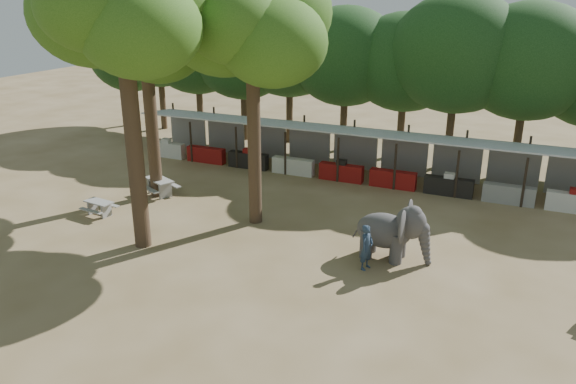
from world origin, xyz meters
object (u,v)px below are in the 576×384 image
at_px(yard_tree_back, 251,19).
at_px(picnic_table_far, 160,185).
at_px(elephant, 393,231).
at_px(picnic_table_near, 99,206).
at_px(yard_tree_left, 143,23).
at_px(handler, 367,247).
at_px(yard_tree_center, 121,2).

bearing_deg(yard_tree_back, picnic_table_far, 170.99).
distance_m(yard_tree_back, elephant, 9.95).
height_order(elephant, picnic_table_near, elephant).
distance_m(yard_tree_left, picnic_table_far, 7.66).
bearing_deg(picnic_table_near, handler, 6.47).
relative_size(yard_tree_center, elephant, 4.15).
height_order(yard_tree_back, picnic_table_near, yard_tree_back).
xyz_separation_m(yard_tree_back, elephant, (6.49, -1.32, -7.42)).
xyz_separation_m(yard_tree_left, yard_tree_center, (3.00, -5.00, 1.01)).
bearing_deg(picnic_table_near, picnic_table_far, 82.08).
bearing_deg(yard_tree_left, picnic_table_near, -100.97).
bearing_deg(yard_tree_center, elephant, 15.79).
bearing_deg(picnic_table_far, yard_tree_back, 15.83).
xyz_separation_m(yard_tree_left, handler, (11.84, -3.52, -7.35)).
distance_m(yard_tree_back, handler, 9.98).
height_order(yard_tree_center, elephant, yard_tree_center).
bearing_deg(elephant, yard_tree_center, -164.94).
bearing_deg(yard_tree_left, handler, -16.55).
distance_m(elephant, handler, 1.39).
xyz_separation_m(yard_tree_center, handler, (8.84, 1.48, -8.35)).
height_order(handler, picnic_table_far, handler).
relative_size(yard_tree_left, handler, 6.45).
relative_size(yard_tree_center, picnic_table_far, 5.64).
relative_size(yard_tree_back, elephant, 3.91).
bearing_deg(yard_tree_back, handler, -23.32).
relative_size(elephant, handler, 1.70).
xyz_separation_m(yard_tree_left, yard_tree_back, (6.00, -1.00, 0.34)).
xyz_separation_m(handler, picnic_table_near, (-12.50, 0.12, -0.42)).
bearing_deg(picnic_table_near, yard_tree_left, 86.04).
bearing_deg(handler, elephant, -13.59).
xyz_separation_m(elephant, handler, (-0.65, -1.20, -0.27)).
height_order(yard_tree_back, elephant, yard_tree_back).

